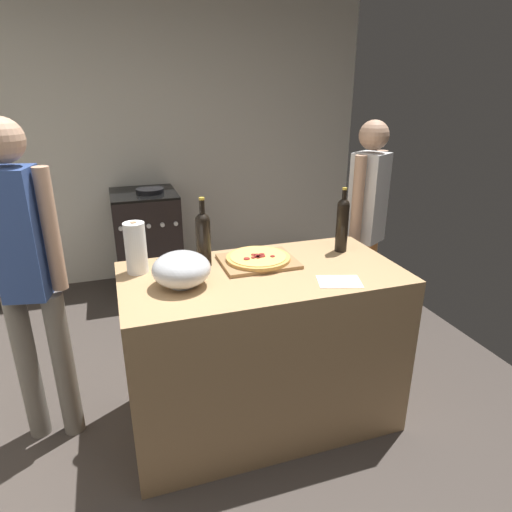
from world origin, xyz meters
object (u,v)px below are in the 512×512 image
stove (148,242)px  person_in_red (366,224)px  pizza (258,258)px  person_in_stripes (27,271)px  mixing_bowl (181,269)px  paper_towel_roll (136,248)px  wine_bottle_clear (203,237)px  wine_bottle_amber (342,223)px

stove → person_in_red: size_ratio=0.60×
pizza → person_in_stripes: bearing=174.1°
person_in_red → mixing_bowl: bearing=-156.1°
stove → person_in_stripes: (-0.70, -1.77, 0.51)m
person_in_stripes → paper_towel_roll: bearing=-4.4°
paper_towel_roll → mixing_bowl: bearing=-52.1°
paper_towel_roll → stove: (0.18, 1.81, -0.58)m
pizza → wine_bottle_clear: size_ratio=0.94×
wine_bottle_amber → person_in_red: bearing=44.5°
wine_bottle_amber → stove: (-0.96, 1.86, -0.62)m
wine_bottle_amber → stove: bearing=117.4°
pizza → wine_bottle_amber: (0.52, 0.03, 0.14)m
pizza → mixing_bowl: bearing=-159.6°
person_in_stripes → pizza: bearing=-5.9°
wine_bottle_clear → person_in_stripes: bearing=176.1°
mixing_bowl → person_in_stripes: person_in_stripes is taller
mixing_bowl → person_in_red: bearing=23.9°
wine_bottle_clear → stove: (-0.16, 1.83, -0.61)m
mixing_bowl → stove: size_ratio=0.29×
stove → person_in_red: 2.05m
mixing_bowl → wine_bottle_amber: bearing=11.5°
mixing_bowl → person_in_red: person_in_red is taller
mixing_bowl → person_in_stripes: 0.76m
mixing_bowl → person_in_red: 1.51m
mixing_bowl → stove: bearing=90.1°
pizza → wine_bottle_amber: 0.54m
wine_bottle_clear → person_in_stripes: size_ratio=0.22×
stove → person_in_red: (1.39, -1.44, 0.45)m
mixing_bowl → stove: (-0.00, 2.05, -0.53)m
pizza → stove: stove is taller
paper_towel_roll → wine_bottle_amber: 1.15m
pizza → person_in_stripes: (-1.15, 0.12, 0.03)m
person_in_stripes → person_in_red: bearing=8.9°
pizza → paper_towel_roll: 0.64m
mixing_bowl → person_in_stripes: bearing=158.3°
wine_bottle_amber → person_in_stripes: 1.67m
mixing_bowl → pizza: bearing=20.4°
wine_bottle_clear → paper_towel_roll: bearing=176.9°
mixing_bowl → wine_bottle_clear: size_ratio=0.75×
person_in_stripes → wine_bottle_amber: bearing=-3.0°
wine_bottle_amber → person_in_red: size_ratio=0.23×
pizza → wine_bottle_amber: size_ratio=0.93×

